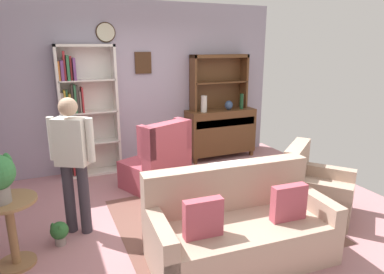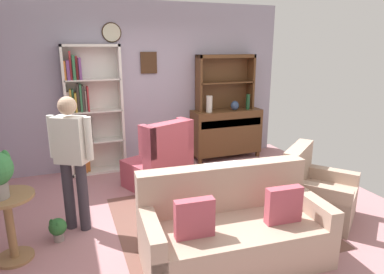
{
  "view_description": "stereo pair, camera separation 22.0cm",
  "coord_description": "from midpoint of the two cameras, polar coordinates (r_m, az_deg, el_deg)",
  "views": [
    {
      "loc": [
        -1.58,
        -3.62,
        2.09
      ],
      "look_at": [
        0.1,
        0.2,
        0.95
      ],
      "focal_mm": 31.69,
      "sensor_mm": 36.0,
      "label": 1
    },
    {
      "loc": [
        -1.38,
        -3.7,
        2.09
      ],
      "look_at": [
        0.1,
        0.2,
        0.95
      ],
      "focal_mm": 31.69,
      "sensor_mm": 36.0,
      "label": 2
    }
  ],
  "objects": [
    {
      "name": "couch_floral",
      "position": [
        3.53,
        5.95,
        -15.07
      ],
      "size": [
        1.85,
        0.97,
        0.9
      ],
      "color": "tan",
      "rests_on": "ground_plane"
    },
    {
      "name": "sideboard",
      "position": [
        6.43,
        3.81,
        1.02
      ],
      "size": [
        1.3,
        0.45,
        0.92
      ],
      "color": "brown",
      "rests_on": "ground_plane"
    },
    {
      "name": "potted_plant_small",
      "position": [
        4.06,
        -22.92,
        -14.5
      ],
      "size": [
        0.19,
        0.19,
        0.26
      ],
      "color": "gray",
      "rests_on": "ground_plane"
    },
    {
      "name": "armchair_floral",
      "position": [
        4.57,
        18.7,
        -8.8
      ],
      "size": [
        1.07,
        1.08,
        0.88
      ],
      "color": "tan",
      "rests_on": "ground_plane"
    },
    {
      "name": "bookshelf",
      "position": [
        5.72,
        -18.89,
        3.63
      ],
      "size": [
        0.9,
        0.3,
        2.1
      ],
      "color": "silver",
      "rests_on": "ground_plane"
    },
    {
      "name": "vase_round",
      "position": [
        6.33,
        5.22,
        5.35
      ],
      "size": [
        0.15,
        0.15,
        0.17
      ],
      "primitive_type": "ellipsoid",
      "color": "#33476B",
      "rests_on": "sideboard"
    },
    {
      "name": "ground_plane",
      "position": [
        4.47,
        -1.59,
        -12.73
      ],
      "size": [
        5.4,
        4.6,
        0.02
      ],
      "primitive_type": "cube",
      "color": "#B27A7F"
    },
    {
      "name": "wingback_chair",
      "position": [
        5.02,
        -6.95,
        -4.7
      ],
      "size": [
        1.03,
        1.04,
        1.05
      ],
      "color": "#B74C5B",
      "rests_on": "ground_plane"
    },
    {
      "name": "bottle_wine",
      "position": [
        6.43,
        7.37,
        5.97
      ],
      "size": [
        0.07,
        0.07,
        0.29
      ],
      "primitive_type": "cylinder",
      "color": "#194223",
      "rests_on": "sideboard"
    },
    {
      "name": "vase_tall",
      "position": [
        6.08,
        0.97,
        5.59
      ],
      "size": [
        0.11,
        0.11,
        0.3
      ],
      "primitive_type": "cylinder",
      "color": "beige",
      "rests_on": "sideboard"
    },
    {
      "name": "area_rug",
      "position": [
        4.3,
        2.52,
        -13.78
      ],
      "size": [
        2.31,
        2.14,
        0.01
      ],
      "primitive_type": "cube",
      "color": "brown",
      "rests_on": "ground_plane"
    },
    {
      "name": "book_stack",
      "position": [
        4.16,
        4.71,
        -7.82
      ],
      "size": [
        0.2,
        0.15,
        0.09
      ],
      "color": "#3F3833",
      "rests_on": "coffee_table"
    },
    {
      "name": "person_reading",
      "position": [
        3.96,
        -20.95,
        -3.15
      ],
      "size": [
        0.48,
        0.35,
        1.56
      ],
      "color": "#38333D",
      "rests_on": "ground_plane"
    },
    {
      "name": "coffee_table",
      "position": [
        4.19,
        4.08,
        -9.22
      ],
      "size": [
        0.8,
        0.5,
        0.42
      ],
      "color": "brown",
      "rests_on": "ground_plane"
    },
    {
      "name": "wall_back",
      "position": [
        6.01,
        -9.5,
        8.55
      ],
      "size": [
        5.0,
        0.09,
        2.8
      ],
      "color": "#A399AD",
      "rests_on": "ground_plane"
    },
    {
      "name": "sideboard_hutch",
      "position": [
        6.35,
        3.52,
        10.46
      ],
      "size": [
        1.1,
        0.26,
        1.0
      ],
      "color": "brown",
      "rests_on": "sideboard"
    },
    {
      "name": "plant_stand",
      "position": [
        3.8,
        -29.67,
        -12.84
      ],
      "size": [
        0.52,
        0.52,
        0.69
      ],
      "color": "#997047",
      "rests_on": "ground_plane"
    }
  ]
}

